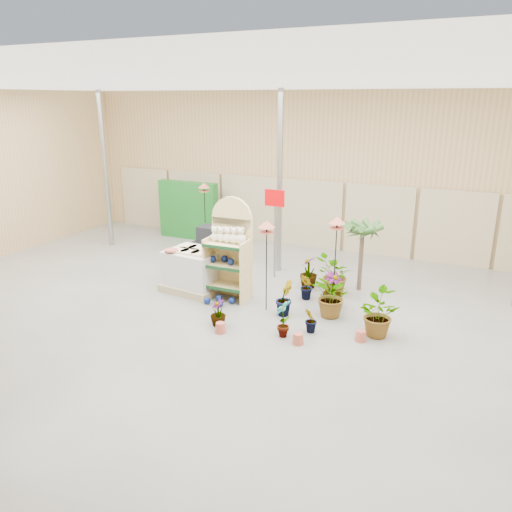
% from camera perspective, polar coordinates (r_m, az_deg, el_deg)
% --- Properties ---
extents(room, '(15.20, 12.10, 4.70)m').
position_cam_1_polar(room, '(10.11, -2.98, 5.87)').
color(room, '#62615B').
rests_on(room, ground).
extents(display_shelf, '(0.96, 0.62, 2.26)m').
position_cam_1_polar(display_shelf, '(10.97, -2.96, 0.42)').
color(display_shelf, tan).
rests_on(display_shelf, ground).
extents(teddy_bears, '(0.84, 0.23, 0.37)m').
position_cam_1_polar(teddy_bears, '(10.75, -3.10, 2.27)').
color(teddy_bears, '#ECE2C3').
rests_on(teddy_bears, display_shelf).
extents(gazing_balls_shelf, '(0.83, 0.28, 0.16)m').
position_cam_1_polar(gazing_balls_shelf, '(10.91, -3.26, -0.49)').
color(gazing_balls_shelf, navy).
rests_on(gazing_balls_shelf, display_shelf).
extents(gazing_balls_floor, '(0.63, 0.39, 0.15)m').
position_cam_1_polar(gazing_balls_floor, '(10.88, -4.20, -5.12)').
color(gazing_balls_floor, navy).
rests_on(gazing_balls_floor, ground).
extents(pallet_stack, '(1.45, 1.25, 0.99)m').
position_cam_1_polar(pallet_stack, '(11.59, -7.02, -1.61)').
color(pallet_stack, '#998966').
rests_on(pallet_stack, ground).
extents(charcoal_planters, '(0.80, 0.50, 1.00)m').
position_cam_1_polar(charcoal_planters, '(13.61, -5.73, 1.07)').
color(charcoal_planters, black).
rests_on(charcoal_planters, ground).
extents(trellis_stock, '(2.00, 0.30, 1.80)m').
position_cam_1_polar(trellis_stock, '(15.90, -7.74, 5.20)').
color(trellis_stock, '#15591B').
rests_on(trellis_stock, ground).
extents(offer_sign, '(0.50, 0.08, 2.20)m').
position_cam_1_polar(offer_sign, '(12.03, 2.15, 4.63)').
color(offer_sign, gray).
rests_on(offer_sign, ground).
extents(bird_table_front, '(0.34, 0.34, 1.93)m').
position_cam_1_polar(bird_table_front, '(10.01, 1.22, 3.30)').
color(bird_table_front, black).
rests_on(bird_table_front, ground).
extents(bird_table_right, '(0.34, 0.34, 1.96)m').
position_cam_1_polar(bird_table_right, '(10.36, 9.25, 3.70)').
color(bird_table_right, black).
rests_on(bird_table_right, ground).
extents(bird_table_back, '(0.34, 0.34, 1.98)m').
position_cam_1_polar(bird_table_back, '(14.38, -5.95, 7.77)').
color(bird_table_back, black).
rests_on(bird_table_back, ground).
extents(palm, '(0.70, 0.70, 1.73)m').
position_cam_1_polar(palm, '(11.47, 12.11, 3.10)').
color(palm, '#4F3E31').
rests_on(palm, ground).
extents(potted_plant_1, '(0.36, 0.43, 0.74)m').
position_cam_1_polar(potted_plant_1, '(10.24, 3.25, -4.79)').
color(potted_plant_1, '#2D5422').
rests_on(potted_plant_1, ground).
extents(potted_plant_2, '(1.05, 1.04, 0.89)m').
position_cam_1_polar(potted_plant_2, '(10.20, 8.75, -4.62)').
color(potted_plant_2, '#2D5422').
rests_on(potted_plant_2, ground).
extents(potted_plant_3, '(0.56, 0.56, 0.76)m').
position_cam_1_polar(potted_plant_3, '(10.74, 8.76, -3.83)').
color(potted_plant_3, '#2D5422').
rests_on(potted_plant_3, ground).
extents(potted_plant_5, '(0.41, 0.43, 0.60)m').
position_cam_1_polar(potted_plant_5, '(11.04, 5.82, -3.53)').
color(potted_plant_5, '#2D5422').
rests_on(potted_plant_5, ground).
extents(potted_plant_6, '(0.87, 0.96, 0.93)m').
position_cam_1_polar(potted_plant_6, '(11.34, 8.96, -2.22)').
color(potted_plant_6, '#2D5422').
rests_on(potted_plant_6, ground).
extents(potted_plant_7, '(0.43, 0.43, 0.54)m').
position_cam_1_polar(potted_plant_7, '(9.81, -4.36, -6.48)').
color(potted_plant_7, '#2D5422').
rests_on(potted_plant_7, ground).
extents(potted_plant_8, '(0.38, 0.45, 0.73)m').
position_cam_1_polar(potted_plant_8, '(9.34, 3.11, -7.12)').
color(potted_plant_8, '#2D5422').
rests_on(potted_plant_8, ground).
extents(potted_plant_9, '(0.29, 0.33, 0.51)m').
position_cam_1_polar(potted_plant_9, '(9.55, 6.29, -7.32)').
color(potted_plant_9, '#2D5422').
rests_on(potted_plant_9, ground).
extents(potted_plant_10, '(1.04, 1.05, 0.88)m').
position_cam_1_polar(potted_plant_10, '(9.60, 13.53, -6.40)').
color(potted_plant_10, '#2D5422').
rests_on(potted_plant_10, ground).
extents(potted_plant_11, '(0.43, 0.43, 0.75)m').
position_cam_1_polar(potted_plant_11, '(11.75, 6.04, -1.84)').
color(potted_plant_11, '#2D5422').
rests_on(potted_plant_11, ground).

